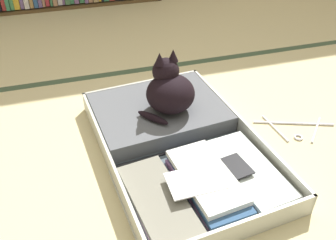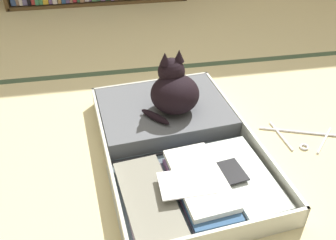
# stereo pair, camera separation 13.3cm
# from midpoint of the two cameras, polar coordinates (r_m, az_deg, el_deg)

# --- Properties ---
(ground_plane) EXTENTS (10.00, 10.00, 0.00)m
(ground_plane) POSITION_cam_midpoint_polar(r_m,az_deg,el_deg) (1.46, 2.05, -9.62)
(ground_plane) COLOR #CABB89
(tatami_border) EXTENTS (4.80, 0.05, 0.00)m
(tatami_border) POSITION_cam_midpoint_polar(r_m,az_deg,el_deg) (2.20, -5.81, 7.78)
(tatami_border) COLOR #394D35
(tatami_border) RESTS_ON ground_plane
(open_suitcase) EXTENTS (0.71, 1.02, 0.10)m
(open_suitcase) POSITION_cam_midpoint_polar(r_m,az_deg,el_deg) (1.59, -1.39, -2.77)
(open_suitcase) COLOR #BABBAD
(open_suitcase) RESTS_ON ground_plane
(black_cat) EXTENTS (0.30, 0.26, 0.27)m
(black_cat) POSITION_cam_midpoint_polar(r_m,az_deg,el_deg) (1.62, -2.14, 4.65)
(black_cat) COLOR black
(black_cat) RESTS_ON open_suitcase
(clothes_hanger) EXTENTS (0.36, 0.25, 0.01)m
(clothes_hanger) POSITION_cam_midpoint_polar(r_m,az_deg,el_deg) (1.78, 17.21, -1.26)
(clothes_hanger) COLOR silver
(clothes_hanger) RESTS_ON ground_plane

